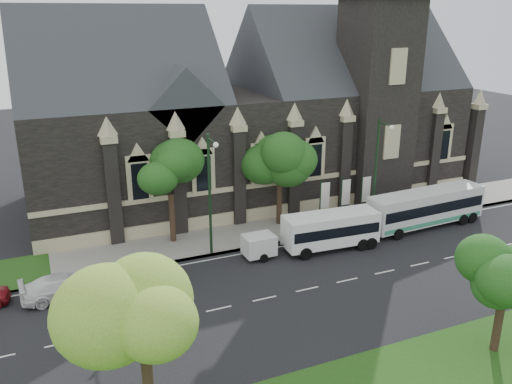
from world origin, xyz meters
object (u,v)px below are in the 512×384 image
tree_walk_right (281,156)px  box_trailer (259,245)px  tree_park_near (147,306)px  street_lamp_mid (210,189)px  tour_coach (426,207)px  tree_park_east (507,269)px  sedan (150,274)px  banner_flag_left (323,198)px  banner_flag_right (364,192)px  street_lamp_near (377,167)px  tree_walk_left (172,170)px  banner_flag_center (344,195)px  shuttle_bus (331,229)px  car_far_white (64,286)px

tree_walk_right → box_trailer: bearing=-128.8°
tree_park_near → street_lamp_mid: bearing=63.9°
tour_coach → tree_park_east: bearing=-120.7°
box_trailer → sedan: bearing=-176.0°
tree_walk_right → banner_flag_left: bearing=-29.1°
banner_flag_right → box_trailer: size_ratio=1.24×
street_lamp_mid → sedan: (-5.07, -2.36, -4.46)m
tree_walk_right → street_lamp_near: street_lamp_near is taller
tree_walk_left → tour_coach: bearing=-15.1°
banner_flag_center → box_trailer: (-9.28, -3.53, -1.41)m
tree_walk_left → shuttle_bus: size_ratio=1.05×
street_lamp_near → banner_flag_left: (-3.71, 1.91, -2.73)m
car_far_white → sedan: bearing=-99.0°
banner_flag_left → street_lamp_mid: bearing=-169.5°
street_lamp_near → banner_flag_center: street_lamp_near is taller
banner_flag_left → box_trailer: bearing=-154.1°
tree_park_east → street_lamp_mid: street_lamp_mid is taller
tree_walk_right → banner_flag_center: (5.08, -1.71, -3.43)m
tree_park_near → car_far_white: tree_park_near is taller
tree_park_near → banner_flag_left: (18.06, 17.77, -4.03)m
banner_flag_left → shuttle_bus: banner_flag_left is taller
street_lamp_mid → tour_coach: (17.90, -1.69, -3.42)m
banner_flag_left → box_trailer: banner_flag_left is taller
tree_walk_right → shuttle_bus: tree_walk_right is taller
tree_park_east → tree_walk_right: size_ratio=0.81×
sedan → shuttle_bus: bearing=-83.5°
tree_park_near → street_lamp_mid: 17.71m
banner_flag_center → banner_flag_right: bearing=0.0°
tree_park_east → shuttle_bus: bearing=96.6°
sedan → banner_flag_left: bearing=-68.2°
tree_park_east → banner_flag_left: (0.11, 18.32, -2.24)m
tree_walk_right → box_trailer: size_ratio=2.42×
sedan → tree_park_east: bearing=-126.4°
tree_walk_left → tour_coach: tree_walk_left is taller
tree_park_east → banner_flag_center: size_ratio=1.57×
tree_park_east → box_trailer: 16.84m
banner_flag_left → banner_flag_center: (2.00, 0.00, 0.00)m
tour_coach → car_far_white: (-28.23, -0.29, -0.94)m
tree_walk_right → banner_flag_center: bearing=-18.6°
street_lamp_near → banner_flag_center: (-1.71, 1.91, -2.73)m
tree_walk_right → tree_walk_left: size_ratio=1.02×
banner_flag_left → tree_walk_right: bearing=150.9°
street_lamp_near → street_lamp_mid: bearing=180.0°
street_lamp_near → car_far_white: street_lamp_near is taller
tree_walk_left → street_lamp_mid: street_lamp_mid is taller
tree_park_near → banner_flag_center: size_ratio=2.14×
tour_coach → car_far_white: bearing=177.6°
tour_coach → box_trailer: bearing=176.7°
street_lamp_near → shuttle_bus: street_lamp_near is taller
tree_park_east → tour_coach: 16.89m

